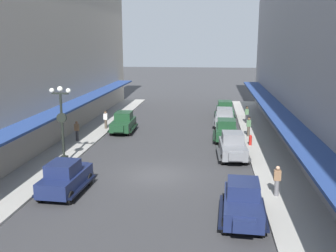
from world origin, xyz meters
name	(u,v)px	position (x,y,z in m)	size (l,w,h in m)	color
ground_plane	(157,175)	(0.00, 0.00, 0.00)	(200.00, 200.00, 0.00)	#38383A
sidewalk_left	(41,169)	(-7.50, 0.00, 0.07)	(3.00, 60.00, 0.15)	#A8A59E
sidewalk_right	(281,179)	(7.50, 0.00, 0.07)	(3.00, 60.00, 0.15)	#A8A59E
parked_car_0	(224,117)	(4.52, 14.57, 0.94)	(2.24, 4.30, 1.84)	slate
parked_car_1	(233,146)	(4.82, 4.04, 0.94)	(2.31, 4.32, 1.84)	slate
parked_car_2	(65,177)	(-4.52, -3.44, 0.94)	(2.29, 4.31, 1.84)	#19234C
parked_car_3	(243,201)	(4.82, -5.65, 0.94)	(2.29, 4.31, 1.84)	#19234C
parked_car_4	(226,130)	(4.51, 9.05, 0.94)	(2.15, 4.26, 1.84)	#193D23
parked_car_5	(123,122)	(-4.67, 11.07, 0.94)	(2.23, 4.29, 1.84)	#193D23
parked_car_6	(225,110)	(4.68, 18.64, 0.94)	(2.22, 4.29, 1.84)	#193D23
lamp_post_with_clock	(62,122)	(-6.40, 1.13, 2.99)	(1.42, 0.44, 5.16)	black
fire_hydrant	(250,140)	(6.35, 7.28, 0.56)	(0.24, 0.24, 0.82)	#B21E19
pedestrian_0	(247,114)	(6.74, 15.73, 1.01)	(0.36, 0.28, 1.67)	#2D2D33
pedestrian_1	(249,126)	(6.45, 10.20, 1.01)	(0.36, 0.28, 1.67)	#4C4238
pedestrian_2	(106,119)	(-6.49, 11.69, 1.01)	(0.36, 0.28, 1.67)	#4C4238
pedestrian_3	(277,181)	(6.79, -2.84, 0.99)	(0.36, 0.24, 1.64)	slate
pedestrian_4	(77,131)	(-7.58, 7.00, 0.99)	(0.36, 0.24, 1.64)	#2D2D33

